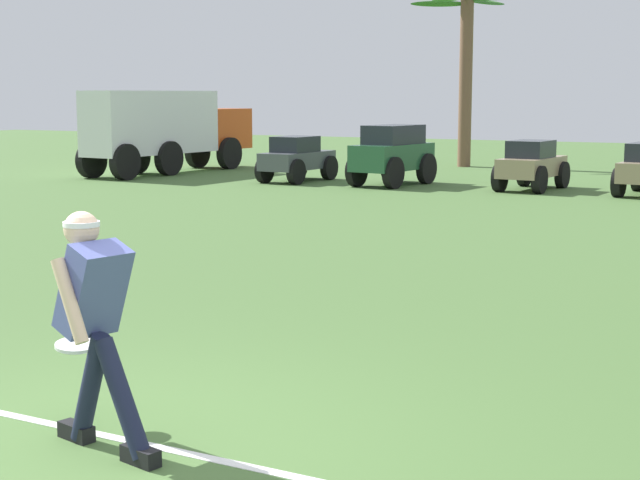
% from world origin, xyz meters
% --- Properties ---
extents(ground_plane, '(80.00, 80.00, 0.00)m').
position_xyz_m(ground_plane, '(0.00, 0.00, 0.00)').
color(ground_plane, '#466833').
extents(field_line_paint, '(23.35, 0.71, 0.01)m').
position_xyz_m(field_line_paint, '(0.00, 0.25, 0.00)').
color(field_line_paint, white).
rests_on(field_line_paint, ground_plane).
extents(frisbee_thrower, '(1.04, 0.62, 1.42)m').
position_xyz_m(frisbee_thrower, '(-0.03, 0.07, 0.80)').
color(frisbee_thrower, '#191E38').
rests_on(frisbee_thrower, ground_plane).
extents(frisbee_in_flight, '(0.38, 0.38, 0.06)m').
position_xyz_m(frisbee_in_flight, '(-0.46, 0.37, 0.51)').
color(frisbee_in_flight, white).
extents(parked_car_slot_a, '(1.21, 2.25, 1.10)m').
position_xyz_m(parked_car_slot_a, '(-7.78, 16.63, 0.56)').
color(parked_car_slot_a, '#474C51').
rests_on(parked_car_slot_a, ground_plane).
extents(parked_car_slot_b, '(1.44, 2.45, 1.40)m').
position_xyz_m(parked_car_slot_b, '(-5.31, 16.79, 0.74)').
color(parked_car_slot_b, '#235133').
rests_on(parked_car_slot_b, ground_plane).
extents(parked_car_slot_c, '(1.24, 2.26, 1.10)m').
position_xyz_m(parked_car_slot_c, '(-2.11, 17.15, 0.56)').
color(parked_car_slot_c, '#998466').
rests_on(parked_car_slot_c, ground_plane).
extents(box_truck, '(1.78, 5.98, 2.20)m').
position_xyz_m(box_truck, '(-12.13, 17.24, 1.23)').
color(box_truck, '#CC4C19').
rests_on(box_truck, ground_plane).
extents(palm_tree_far_left, '(3.17, 2.92, 5.89)m').
position_xyz_m(palm_tree_far_left, '(-5.80, 23.24, 3.44)').
color(palm_tree_far_left, brown).
rests_on(palm_tree_far_left, ground_plane).
extents(palm_tree_left_of_centre, '(3.45, 2.92, 5.17)m').
position_xyz_m(palm_tree_left_of_centre, '(-5.79, 23.29, 3.04)').
color(palm_tree_left_of_centre, brown).
rests_on(palm_tree_left_of_centre, ground_plane).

